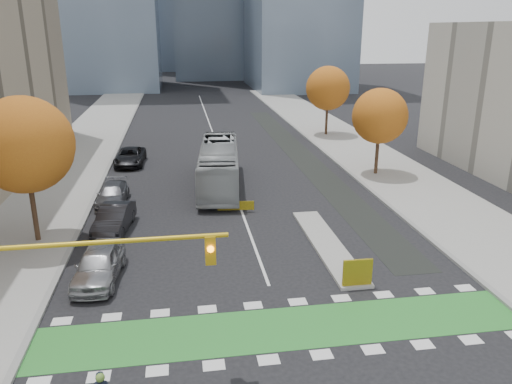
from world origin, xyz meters
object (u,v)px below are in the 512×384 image
object	(u,v)px
tree_east_far	(328,88)
traffic_signal_west	(56,276)
tree_west	(24,145)
parked_car_b	(114,219)
tree_east_near	(380,116)
bus	(219,166)
parked_car_a	(99,264)
parked_car_d	(130,157)
parked_car_c	(112,194)
hazard_board	(357,272)

from	to	relation	value
tree_east_far	traffic_signal_west	distance (m)	43.61
tree_west	parked_car_b	world-z (taller)	tree_west
tree_west	parked_car_b	xyz separation A→B (m)	(4.11, 1.03, -4.84)
tree_east_near	bus	bearing A→B (deg)	-174.67
tree_west	tree_east_far	bearing A→B (deg)	46.70
tree_east_near	traffic_signal_west	size ratio (longest dim) A/B	0.83
parked_car_b	parked_car_a	bearing A→B (deg)	-82.41
tree_east_near	tree_east_far	bearing A→B (deg)	88.21
tree_west	parked_car_d	world-z (taller)	tree_west
bus	parked_car_b	world-z (taller)	bus
tree_east_near	parked_car_d	size ratio (longest dim) A/B	1.36
parked_car_b	parked_car_c	size ratio (longest dim) A/B	1.02
tree_west	parked_car_a	world-z (taller)	tree_west
hazard_board	tree_west	distance (m)	18.44
tree_east_near	bus	xyz separation A→B (m)	(-12.98, -1.21, -3.20)
parked_car_a	parked_car_c	bearing A→B (deg)	98.21
tree_east_far	parked_car_c	distance (m)	29.39
tree_east_near	traffic_signal_west	xyz separation A→B (m)	(-19.93, -22.51, -0.83)
tree_east_far	bus	world-z (taller)	tree_east_far
hazard_board	tree_east_near	xyz separation A→B (m)	(8.00, 17.80, 4.06)
bus	parked_car_c	world-z (taller)	bus
bus	parked_car_a	world-z (taller)	bus
hazard_board	tree_east_far	size ratio (longest dim) A/B	0.18
parked_car_c	parked_car_d	world-z (taller)	parked_car_d
bus	traffic_signal_west	bearing A→B (deg)	-102.18
traffic_signal_west	bus	distance (m)	22.53
tree_east_far	bus	distance (m)	22.15
tree_west	parked_car_c	xyz separation A→B (m)	(3.42, 6.03, -4.94)
traffic_signal_west	parked_car_c	xyz separation A→B (m)	(-0.65, 18.54, -3.36)
tree_west	traffic_signal_west	xyz separation A→B (m)	(4.07, -12.51, -1.58)
tree_east_near	parked_car_c	xyz separation A→B (m)	(-20.58, -3.97, -4.19)
parked_car_b	parked_car_c	distance (m)	5.05
tree_east_far	parked_car_c	xyz separation A→B (m)	(-21.08, -19.97, -4.57)
traffic_signal_west	tree_west	bearing A→B (deg)	108.02
parked_car_a	parked_car_b	size ratio (longest dim) A/B	1.02
hazard_board	bus	distance (m)	17.34
tree_east_far	parked_car_c	size ratio (longest dim) A/B	1.65
hazard_board	tree_east_near	size ratio (longest dim) A/B	0.20
bus	parked_car_c	bearing A→B (deg)	-154.14
hazard_board	tree_east_far	world-z (taller)	tree_east_far
hazard_board	parked_car_c	distance (m)	18.69
hazard_board	parked_car_b	world-z (taller)	parked_car_b
tree_west	parked_car_a	distance (m)	8.13
tree_west	parked_car_a	xyz separation A→B (m)	(4.08, -5.15, -4.79)
tree_west	tree_east_far	world-z (taller)	tree_west
hazard_board	parked_car_a	world-z (taller)	parked_car_a
tree_west	traffic_signal_west	bearing A→B (deg)	-71.98
parked_car_c	parked_car_d	xyz separation A→B (m)	(0.35, 10.45, 0.05)
bus	parked_car_d	world-z (taller)	bus
tree_west	bus	bearing A→B (deg)	38.58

